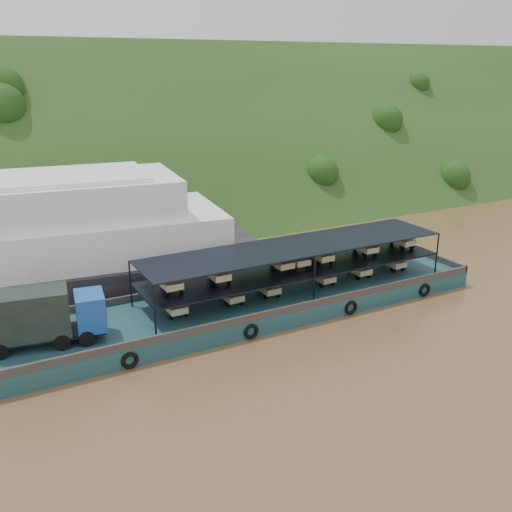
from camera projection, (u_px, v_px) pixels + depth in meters
name	position (u px, v px, depth m)	size (l,w,h in m)	color
ground	(299.00, 304.00, 42.34)	(160.00, 160.00, 0.00)	brown
hillside	(147.00, 205.00, 72.37)	(140.00, 28.00, 28.00)	#193212
cargo_barge	(238.00, 302.00, 39.81)	(35.00, 7.18, 4.63)	#123A3F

